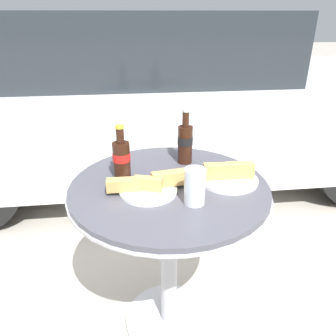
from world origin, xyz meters
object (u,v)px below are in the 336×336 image
object	(u,v)px
cola_bottle_left	(122,158)
cola_bottle_right	(185,142)
lunch_plate_far	(150,185)
bistro_table	(169,220)
lunch_plate_near	(228,176)
drinking_glass	(195,188)
parked_car	(159,100)

from	to	relation	value
cola_bottle_left	cola_bottle_right	size ratio (longest dim) A/B	0.92
cola_bottle_left	cola_bottle_right	world-z (taller)	cola_bottle_right
lunch_plate_far	cola_bottle_right	bearing A→B (deg)	55.02
bistro_table	lunch_plate_far	size ratio (longest dim) A/B	2.45
cola_bottle_left	lunch_plate_near	distance (m)	0.41
cola_bottle_right	drinking_glass	world-z (taller)	cola_bottle_right
drinking_glass	lunch_plate_far	size ratio (longest dim) A/B	0.41
cola_bottle_left	drinking_glass	size ratio (longest dim) A/B	1.70
cola_bottle_right	parked_car	bearing A→B (deg)	88.89
cola_bottle_left	cola_bottle_right	bearing A→B (deg)	24.22
cola_bottle_left	lunch_plate_near	bearing A→B (deg)	-10.50
lunch_plate_near	drinking_glass	bearing A→B (deg)	-138.47
cola_bottle_left	parked_car	size ratio (longest dim) A/B	0.05
cola_bottle_left	lunch_plate_far	bearing A→B (deg)	-49.97
drinking_glass	lunch_plate_far	world-z (taller)	drinking_glass
cola_bottle_left	lunch_plate_far	xyz separation A→B (m)	(0.10, -0.12, -0.06)
lunch_plate_near	lunch_plate_far	world-z (taller)	lunch_plate_near
drinking_glass	lunch_plate_far	xyz separation A→B (m)	(-0.14, 0.10, -0.03)
cola_bottle_left	parked_car	bearing A→B (deg)	79.63
drinking_glass	lunch_plate_near	size ratio (longest dim) A/B	0.56
bistro_table	cola_bottle_left	world-z (taller)	cola_bottle_left
drinking_glass	bistro_table	bearing A→B (deg)	115.56
bistro_table	cola_bottle_right	size ratio (longest dim) A/B	3.26
drinking_glass	lunch_plate_near	bearing A→B (deg)	41.53
bistro_table	parked_car	bearing A→B (deg)	85.91
bistro_table	drinking_glass	size ratio (longest dim) A/B	6.03
cola_bottle_left	cola_bottle_right	xyz separation A→B (m)	(0.27, 0.12, 0.01)
lunch_plate_far	parked_car	xyz separation A→B (m)	(0.20, 1.73, -0.11)
bistro_table	cola_bottle_left	size ratio (longest dim) A/B	3.56
drinking_glass	parked_car	xyz separation A→B (m)	(0.05, 1.82, -0.15)
bistro_table	parked_car	world-z (taller)	parked_car
bistro_table	lunch_plate_near	distance (m)	0.29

